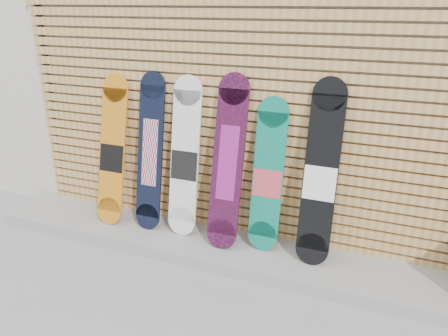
{
  "coord_description": "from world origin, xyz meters",
  "views": [
    {
      "loc": [
        1.32,
        -2.69,
        2.29
      ],
      "look_at": [
        -0.05,
        0.75,
        0.85
      ],
      "focal_mm": 35.0,
      "sensor_mm": 36.0,
      "label": 1
    }
  ],
  "objects_px": {
    "snowboard_1": "(150,153)",
    "snowboard_3": "(228,163)",
    "snowboard_4": "(268,177)",
    "snowboard_2": "(185,159)",
    "snowboard_5": "(321,175)",
    "snowboard_0": "(112,152)"
  },
  "relations": [
    {
      "from": "snowboard_1",
      "to": "snowboard_3",
      "type": "xyz_separation_m",
      "value": [
        0.83,
        -0.04,
        0.02
      ]
    },
    {
      "from": "snowboard_1",
      "to": "snowboard_4",
      "type": "distance_m",
      "value": 1.19
    },
    {
      "from": "snowboard_2",
      "to": "snowboard_1",
      "type": "bearing_deg",
      "value": -178.56
    },
    {
      "from": "snowboard_3",
      "to": "snowboard_5",
      "type": "distance_m",
      "value": 0.83
    },
    {
      "from": "snowboard_2",
      "to": "snowboard_3",
      "type": "relative_size",
      "value": 0.97
    },
    {
      "from": "snowboard_2",
      "to": "snowboard_0",
      "type": "bearing_deg",
      "value": -176.95
    },
    {
      "from": "snowboard_1",
      "to": "snowboard_2",
      "type": "xyz_separation_m",
      "value": [
        0.37,
        0.01,
        -0.02
      ]
    },
    {
      "from": "snowboard_3",
      "to": "snowboard_5",
      "type": "height_order",
      "value": "snowboard_5"
    },
    {
      "from": "snowboard_0",
      "to": "snowboard_2",
      "type": "relative_size",
      "value": 0.98
    },
    {
      "from": "snowboard_3",
      "to": "snowboard_4",
      "type": "height_order",
      "value": "snowboard_3"
    },
    {
      "from": "snowboard_2",
      "to": "snowboard_5",
      "type": "relative_size",
      "value": 0.96
    },
    {
      "from": "snowboard_0",
      "to": "snowboard_2",
      "type": "height_order",
      "value": "snowboard_2"
    },
    {
      "from": "snowboard_1",
      "to": "snowboard_2",
      "type": "height_order",
      "value": "snowboard_1"
    },
    {
      "from": "snowboard_0",
      "to": "snowboard_3",
      "type": "relative_size",
      "value": 0.95
    },
    {
      "from": "snowboard_4",
      "to": "snowboard_5",
      "type": "height_order",
      "value": "snowboard_5"
    },
    {
      "from": "snowboard_0",
      "to": "snowboard_4",
      "type": "height_order",
      "value": "snowboard_0"
    },
    {
      "from": "snowboard_0",
      "to": "snowboard_5",
      "type": "xyz_separation_m",
      "value": [
        2.08,
        0.02,
        0.05
      ]
    },
    {
      "from": "snowboard_4",
      "to": "snowboard_5",
      "type": "bearing_deg",
      "value": -4.27
    },
    {
      "from": "snowboard_1",
      "to": "snowboard_4",
      "type": "xyz_separation_m",
      "value": [
        1.19,
        0.02,
        -0.08
      ]
    },
    {
      "from": "snowboard_5",
      "to": "snowboard_0",
      "type": "bearing_deg",
      "value": -179.45
    },
    {
      "from": "snowboard_4",
      "to": "snowboard_3",
      "type": "bearing_deg",
      "value": -171.02
    },
    {
      "from": "snowboard_1",
      "to": "snowboard_5",
      "type": "height_order",
      "value": "snowboard_5"
    }
  ]
}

